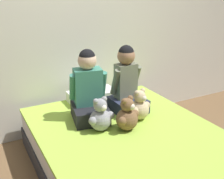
{
  "coord_description": "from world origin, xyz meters",
  "views": [
    {
      "loc": [
        -1.14,
        -1.75,
        1.59
      ],
      "look_at": [
        0.0,
        0.38,
        0.68
      ],
      "focal_mm": 45.0,
      "sensor_mm": 36.0,
      "label": 1
    }
  ],
  "objects_px": {
    "child_on_left": "(89,92)",
    "teddy_bear_held_by_left_child": "(101,117)",
    "child_on_right": "(127,84)",
    "bed": "(133,155)",
    "pillow_at_headboard": "(92,96)",
    "teddy_bear_held_by_right_child": "(139,107)",
    "teddy_bear_between_children": "(127,116)"
  },
  "relations": [
    {
      "from": "child_on_left",
      "to": "teddy_bear_held_by_left_child",
      "type": "height_order",
      "value": "child_on_left"
    },
    {
      "from": "child_on_left",
      "to": "child_on_right",
      "type": "bearing_deg",
      "value": 11.17
    },
    {
      "from": "child_on_left",
      "to": "teddy_bear_held_by_left_child",
      "type": "bearing_deg",
      "value": -79.69
    },
    {
      "from": "child_on_right",
      "to": "teddy_bear_held_by_left_child",
      "type": "bearing_deg",
      "value": -149.73
    },
    {
      "from": "child_on_right",
      "to": "teddy_bear_held_by_left_child",
      "type": "xyz_separation_m",
      "value": [
        -0.41,
        -0.25,
        -0.15
      ]
    },
    {
      "from": "bed",
      "to": "child_on_left",
      "type": "relative_size",
      "value": 3.04
    },
    {
      "from": "bed",
      "to": "pillow_at_headboard",
      "type": "xyz_separation_m",
      "value": [
        0.0,
        0.84,
        0.26
      ]
    },
    {
      "from": "bed",
      "to": "pillow_at_headboard",
      "type": "distance_m",
      "value": 0.88
    },
    {
      "from": "child_on_right",
      "to": "teddy_bear_held_by_right_child",
      "type": "relative_size",
      "value": 2.22
    },
    {
      "from": "child_on_right",
      "to": "teddy_bear_held_by_right_child",
      "type": "height_order",
      "value": "child_on_right"
    },
    {
      "from": "teddy_bear_between_children",
      "to": "teddy_bear_held_by_left_child",
      "type": "bearing_deg",
      "value": 131.72
    },
    {
      "from": "child_on_right",
      "to": "teddy_bear_held_by_left_child",
      "type": "height_order",
      "value": "child_on_right"
    },
    {
      "from": "child_on_right",
      "to": "teddy_bear_held_by_right_child",
      "type": "distance_m",
      "value": 0.28
    },
    {
      "from": "teddy_bear_held_by_left_child",
      "to": "teddy_bear_held_by_right_child",
      "type": "relative_size",
      "value": 1.02
    },
    {
      "from": "pillow_at_headboard",
      "to": "child_on_left",
      "type": "bearing_deg",
      "value": -117.99
    },
    {
      "from": "child_on_left",
      "to": "teddy_bear_held_by_right_child",
      "type": "xyz_separation_m",
      "value": [
        0.41,
        -0.24,
        -0.14
      ]
    },
    {
      "from": "child_on_left",
      "to": "pillow_at_headboard",
      "type": "height_order",
      "value": "child_on_left"
    },
    {
      "from": "teddy_bear_between_children",
      "to": "teddy_bear_held_by_right_child",
      "type": "bearing_deg",
      "value": 8.42
    },
    {
      "from": "teddy_bear_held_by_left_child",
      "to": "child_on_right",
      "type": "bearing_deg",
      "value": 22.7
    },
    {
      "from": "bed",
      "to": "teddy_bear_held_by_right_child",
      "type": "relative_size",
      "value": 6.77
    },
    {
      "from": "teddy_bear_held_by_left_child",
      "to": "teddy_bear_between_children",
      "type": "distance_m",
      "value": 0.23
    },
    {
      "from": "child_on_right",
      "to": "child_on_left",
      "type": "bearing_deg",
      "value": 177.88
    },
    {
      "from": "teddy_bear_held_by_left_child",
      "to": "teddy_bear_between_children",
      "type": "xyz_separation_m",
      "value": [
        0.21,
        -0.1,
        0.0
      ]
    },
    {
      "from": "bed",
      "to": "child_on_left",
      "type": "height_order",
      "value": "child_on_left"
    },
    {
      "from": "pillow_at_headboard",
      "to": "bed",
      "type": "bearing_deg",
      "value": -90.0
    },
    {
      "from": "teddy_bear_held_by_left_child",
      "to": "teddy_bear_held_by_right_child",
      "type": "bearing_deg",
      "value": -5.95
    },
    {
      "from": "child_on_right",
      "to": "teddy_bear_held_by_left_child",
      "type": "distance_m",
      "value": 0.5
    },
    {
      "from": "teddy_bear_held_by_left_child",
      "to": "teddy_bear_between_children",
      "type": "relative_size",
      "value": 0.99
    },
    {
      "from": "child_on_right",
      "to": "pillow_at_headboard",
      "type": "distance_m",
      "value": 0.48
    },
    {
      "from": "child_on_right",
      "to": "teddy_bear_between_children",
      "type": "xyz_separation_m",
      "value": [
        -0.2,
        -0.35,
        -0.15
      ]
    },
    {
      "from": "bed",
      "to": "child_on_right",
      "type": "distance_m",
      "value": 0.69
    },
    {
      "from": "teddy_bear_held_by_right_child",
      "to": "teddy_bear_between_children",
      "type": "bearing_deg",
      "value": -167.44
    }
  ]
}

